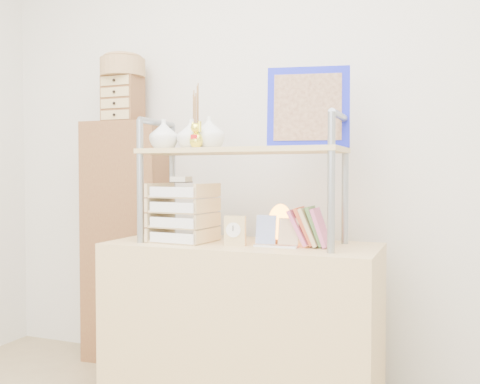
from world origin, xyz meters
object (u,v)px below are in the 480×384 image
at_px(cabinet, 126,241).
at_px(letter_tray, 182,216).
at_px(desk, 242,326).
at_px(salt_lamp, 280,223).

bearing_deg(cabinet, letter_tray, -40.84).
xyz_separation_m(desk, cabinet, (-0.85, 0.37, 0.30)).
relative_size(cabinet, salt_lamp, 7.65).
height_order(desk, cabinet, cabinet).
relative_size(desk, letter_tray, 4.04).
bearing_deg(desk, cabinet, 156.46).
distance_m(desk, cabinet, 0.97).
bearing_deg(letter_tray, cabinet, 143.67).
height_order(desk, letter_tray, letter_tray).
height_order(desk, salt_lamp, salt_lamp).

